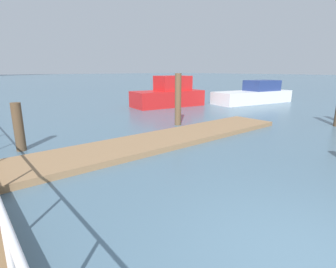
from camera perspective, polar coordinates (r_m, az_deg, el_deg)
name	(u,v)px	position (r m, az deg, el deg)	size (l,w,h in m)	color
ground_plane	(16,107)	(21.40, -30.42, 5.24)	(300.00, 300.00, 0.00)	slate
floating_dock	(162,140)	(9.29, -1.24, -1.31)	(11.47, 2.00, 0.18)	#93704C
dock_piling_1	(19,127)	(9.45, -30.03, 1.32)	(0.30, 0.30, 1.55)	brown
dock_piling_4	(178,100)	(12.09, 2.22, 7.57)	(0.29, 0.29, 2.39)	brown
moored_boat_0	(169,95)	(18.63, 0.20, 8.66)	(5.29, 2.76, 2.13)	red
moored_boat_2	(254,95)	(21.66, 18.46, 8.23)	(6.93, 3.22, 1.73)	white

